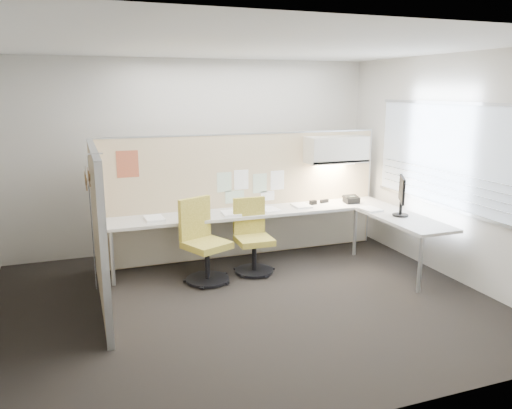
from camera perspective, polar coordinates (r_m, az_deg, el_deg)
name	(u,v)px	position (r m, az deg, el deg)	size (l,w,h in m)	color
floor	(244,302)	(5.80, -1.44, -11.09)	(5.50, 4.50, 0.01)	black
ceiling	(242,45)	(5.31, -1.62, 17.80)	(5.50, 4.50, 0.01)	white
wall_back	(195,156)	(7.52, -6.99, 5.56)	(5.50, 0.02, 2.80)	beige
wall_front	(350,238)	(3.38, 10.72, -3.76)	(5.50, 0.02, 2.80)	beige
wall_right	(449,168)	(6.76, 21.23, 3.95)	(0.02, 4.50, 2.80)	beige
window_pane	(449,156)	(6.72, 21.18, 5.20)	(0.01, 2.80, 1.30)	#AAB6C5
partition_back	(244,196)	(7.14, -1.38, 0.98)	(4.10, 0.06, 1.75)	#CDB48E
partition_left	(99,229)	(5.72, -17.56, -2.68)	(0.06, 2.20, 1.75)	#CDB48E
desk	(281,220)	(6.90, 2.89, -1.78)	(4.00, 2.07, 0.73)	beige
overhead_bin	(336,150)	(7.39, 9.15, 6.22)	(0.90, 0.36, 0.38)	beige
task_light_strip	(336,164)	(7.41, 9.09, 4.61)	(0.60, 0.06, 0.02)	#FFEABF
pinned_papers	(250,185)	(7.10, -0.69, 2.22)	(1.01, 0.00, 0.47)	#8CBF8C
poster	(128,164)	(6.68, -14.47, 4.49)	(0.28, 0.00, 0.35)	#F6501F
chair_left	(203,244)	(6.28, -6.08, -4.48)	(0.64, 0.65, 1.03)	black
chair_right	(252,239)	(6.57, -0.41, -3.93)	(0.51, 0.51, 0.96)	black
monitor	(402,194)	(6.79, 16.31, 1.19)	(0.28, 0.44, 0.52)	black
phone	(351,199)	(7.47, 10.81, 0.57)	(0.22, 0.21, 0.12)	black
stapler	(324,201)	(7.43, 7.81, 0.39)	(0.14, 0.04, 0.05)	black
tape_dispenser	(313,202)	(7.30, 6.54, 0.24)	(0.10, 0.06, 0.06)	black
coat_hook	(89,191)	(4.98, -18.57, 1.45)	(0.18, 0.44, 1.32)	silver
paper_stack_0	(154,219)	(6.53, -11.55, -1.59)	(0.23, 0.30, 0.03)	white
paper_stack_1	(192,215)	(6.64, -7.36, -1.23)	(0.23, 0.30, 0.02)	white
paper_stack_2	(231,214)	(6.65, -2.88, -1.05)	(0.23, 0.30, 0.04)	white
paper_stack_3	(269,209)	(6.93, 1.55, -0.55)	(0.23, 0.30, 0.01)	white
paper_stack_4	(301,206)	(7.15, 5.21, -0.14)	(0.23, 0.30, 0.03)	white
paper_stack_5	(370,209)	(7.09, 12.92, -0.53)	(0.23, 0.30, 0.02)	white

